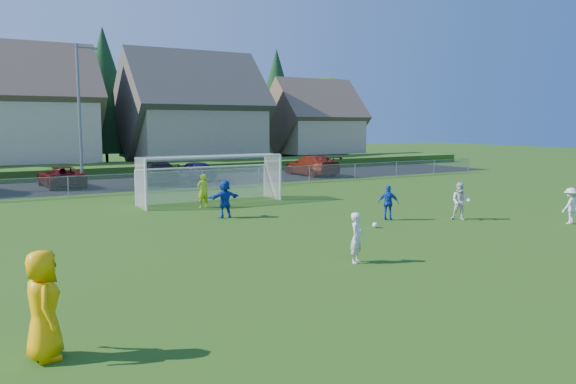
# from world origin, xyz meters

# --- Properties ---
(ground) EXTENTS (160.00, 160.00, 0.00)m
(ground) POSITION_xyz_m (0.00, 0.00, 0.00)
(ground) COLOR #193D0C
(ground) RESTS_ON ground
(asphalt_lot) EXTENTS (60.00, 60.00, 0.00)m
(asphalt_lot) POSITION_xyz_m (0.00, 27.50, 0.01)
(asphalt_lot) COLOR black
(asphalt_lot) RESTS_ON ground
(grass_embankment) EXTENTS (70.00, 6.00, 0.80)m
(grass_embankment) POSITION_xyz_m (0.00, 35.00, 0.40)
(grass_embankment) COLOR #1E420F
(grass_embankment) RESTS_ON ground
(soccer_ball) EXTENTS (0.22, 0.22, 0.22)m
(soccer_ball) POSITION_xyz_m (2.87, 6.08, 0.11)
(soccer_ball) COLOR white
(soccer_ball) RESTS_ON ground
(referee) EXTENTS (0.64, 0.96, 1.94)m
(referee) POSITION_xyz_m (-10.09, -0.77, 0.97)
(referee) COLOR #FFAF05
(referee) RESTS_ON ground
(player_white_a) EXTENTS (0.65, 0.60, 1.50)m
(player_white_a) POSITION_xyz_m (-1.21, 1.95, 0.75)
(player_white_a) COLOR silver
(player_white_a) RESTS_ON ground
(player_white_b) EXTENTS (0.97, 0.99, 1.60)m
(player_white_b) POSITION_xyz_m (7.16, 5.65, 0.80)
(player_white_b) COLOR silver
(player_white_b) RESTS_ON ground
(player_white_c) EXTENTS (0.99, 0.59, 1.49)m
(player_white_c) POSITION_xyz_m (10.37, 2.72, 0.74)
(player_white_c) COLOR silver
(player_white_c) RESTS_ON ground
(player_blue_a) EXTENTS (0.86, 0.88, 1.49)m
(player_blue_a) POSITION_xyz_m (4.49, 7.19, 0.74)
(player_blue_a) COLOR #123AAA
(player_blue_a) RESTS_ON ground
(player_blue_b) EXTENTS (1.57, 0.60, 1.66)m
(player_blue_b) POSITION_xyz_m (-1.27, 11.30, 0.83)
(player_blue_b) COLOR #123AAA
(player_blue_b) RESTS_ON ground
(goalkeeper) EXTENTS (0.65, 0.47, 1.66)m
(goalkeeper) POSITION_xyz_m (-0.96, 14.56, 0.83)
(goalkeeper) COLOR #BBE31A
(goalkeeper) RESTS_ON ground
(car_c) EXTENTS (2.60, 5.02, 1.35)m
(car_c) POSITION_xyz_m (-5.50, 27.66, 0.68)
(car_c) COLOR #50090A
(car_c) RESTS_ON ground
(car_d) EXTENTS (2.55, 5.42, 1.53)m
(car_d) POSITION_xyz_m (0.54, 26.71, 0.76)
(car_d) COLOR black
(car_d) RESTS_ON ground
(car_e) EXTENTS (2.07, 4.29, 1.41)m
(car_e) POSITION_xyz_m (3.62, 27.53, 0.71)
(car_e) COLOR #16113C
(car_e) RESTS_ON ground
(car_g) EXTENTS (2.41, 5.63, 1.62)m
(car_g) POSITION_xyz_m (13.03, 26.43, 0.81)
(car_g) COLOR maroon
(car_g) RESTS_ON ground
(soccer_goal) EXTENTS (7.42, 1.90, 2.50)m
(soccer_goal) POSITION_xyz_m (0.00, 16.05, 1.63)
(soccer_goal) COLOR white
(soccer_goal) RESTS_ON ground
(chainlink_fence) EXTENTS (52.06, 0.06, 1.20)m
(chainlink_fence) POSITION_xyz_m (0.00, 22.00, 0.63)
(chainlink_fence) COLOR gray
(chainlink_fence) RESTS_ON ground
(streetlight) EXTENTS (1.38, 0.18, 9.00)m
(streetlight) POSITION_xyz_m (-4.45, 26.00, 4.84)
(streetlight) COLOR slate
(streetlight) RESTS_ON ground
(houses_row) EXTENTS (53.90, 11.45, 13.27)m
(houses_row) POSITION_xyz_m (1.97, 42.46, 7.33)
(houses_row) COLOR tan
(houses_row) RESTS_ON ground
(tree_row) EXTENTS (65.98, 12.36, 13.80)m
(tree_row) POSITION_xyz_m (1.04, 48.74, 6.91)
(tree_row) COLOR #382616
(tree_row) RESTS_ON ground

